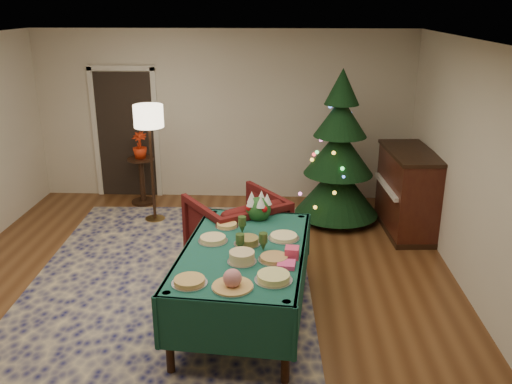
{
  "coord_description": "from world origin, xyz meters",
  "views": [
    {
      "loc": [
        0.93,
        -5.03,
        3.07
      ],
      "look_at": [
        0.65,
        0.83,
        1.01
      ],
      "focal_mm": 38.0,
      "sensor_mm": 36.0,
      "label": 1
    }
  ],
  "objects_px": {
    "side_table": "(142,181)",
    "christmas_tree": "(339,155)",
    "potted_plant": "(140,151)",
    "gift_box": "(292,253)",
    "armchair": "(236,228)",
    "piano": "(407,192)",
    "floor_lamp": "(149,123)",
    "buffet_table": "(244,263)"
  },
  "relations": [
    {
      "from": "gift_box",
      "to": "piano",
      "type": "height_order",
      "value": "piano"
    },
    {
      "from": "christmas_tree",
      "to": "piano",
      "type": "height_order",
      "value": "christmas_tree"
    },
    {
      "from": "side_table",
      "to": "potted_plant",
      "type": "relative_size",
      "value": 1.82
    },
    {
      "from": "gift_box",
      "to": "potted_plant",
      "type": "height_order",
      "value": "potted_plant"
    },
    {
      "from": "side_table",
      "to": "gift_box",
      "type": "bearing_deg",
      "value": -56.39
    },
    {
      "from": "gift_box",
      "to": "armchair",
      "type": "height_order",
      "value": "armchair"
    },
    {
      "from": "side_table",
      "to": "potted_plant",
      "type": "distance_m",
      "value": 0.5
    },
    {
      "from": "floor_lamp",
      "to": "armchair",
      "type": "bearing_deg",
      "value": -46.65
    },
    {
      "from": "buffet_table",
      "to": "piano",
      "type": "xyz_separation_m",
      "value": [
        2.12,
        2.42,
        -0.07
      ]
    },
    {
      "from": "buffet_table",
      "to": "armchair",
      "type": "height_order",
      "value": "armchair"
    },
    {
      "from": "gift_box",
      "to": "potted_plant",
      "type": "distance_m",
      "value": 4.21
    },
    {
      "from": "armchair",
      "to": "christmas_tree",
      "type": "bearing_deg",
      "value": -165.91
    },
    {
      "from": "side_table",
      "to": "piano",
      "type": "xyz_separation_m",
      "value": [
        3.98,
        -0.91,
        0.2
      ]
    },
    {
      "from": "floor_lamp",
      "to": "christmas_tree",
      "type": "height_order",
      "value": "christmas_tree"
    },
    {
      "from": "buffet_table",
      "to": "potted_plant",
      "type": "distance_m",
      "value": 3.82
    },
    {
      "from": "armchair",
      "to": "side_table",
      "type": "bearing_deg",
      "value": -86.56
    },
    {
      "from": "buffet_table",
      "to": "side_table",
      "type": "xyz_separation_m",
      "value": [
        -1.86,
        3.33,
        -0.27
      ]
    },
    {
      "from": "gift_box",
      "to": "buffet_table",
      "type": "bearing_deg",
      "value": 159.36
    },
    {
      "from": "christmas_tree",
      "to": "floor_lamp",
      "type": "bearing_deg",
      "value": -177.02
    },
    {
      "from": "side_table",
      "to": "christmas_tree",
      "type": "bearing_deg",
      "value": -10.63
    },
    {
      "from": "gift_box",
      "to": "floor_lamp",
      "type": "bearing_deg",
      "value": 125.33
    },
    {
      "from": "floor_lamp",
      "to": "potted_plant",
      "type": "relative_size",
      "value": 4.17
    },
    {
      "from": "gift_box",
      "to": "armchair",
      "type": "distance_m",
      "value": 1.55
    },
    {
      "from": "christmas_tree",
      "to": "gift_box",
      "type": "bearing_deg",
      "value": -103.65
    },
    {
      "from": "buffet_table",
      "to": "piano",
      "type": "height_order",
      "value": "piano"
    },
    {
      "from": "potted_plant",
      "to": "piano",
      "type": "distance_m",
      "value": 4.09
    },
    {
      "from": "side_table",
      "to": "christmas_tree",
      "type": "xyz_separation_m",
      "value": [
        3.04,
        -0.57,
        0.63
      ]
    },
    {
      "from": "armchair",
      "to": "piano",
      "type": "height_order",
      "value": "piano"
    },
    {
      "from": "buffet_table",
      "to": "floor_lamp",
      "type": "relative_size",
      "value": 1.25
    },
    {
      "from": "potted_plant",
      "to": "piano",
      "type": "height_order",
      "value": "piano"
    },
    {
      "from": "buffet_table",
      "to": "side_table",
      "type": "height_order",
      "value": "buffet_table"
    },
    {
      "from": "armchair",
      "to": "side_table",
      "type": "relative_size",
      "value": 1.34
    },
    {
      "from": "christmas_tree",
      "to": "buffet_table",
      "type": "bearing_deg",
      "value": -113.11
    },
    {
      "from": "floor_lamp",
      "to": "potted_plant",
      "type": "distance_m",
      "value": 0.99
    },
    {
      "from": "buffet_table",
      "to": "armchair",
      "type": "xyz_separation_m",
      "value": [
        -0.18,
        1.2,
        -0.13
      ]
    },
    {
      "from": "potted_plant",
      "to": "piano",
      "type": "bearing_deg",
      "value": -12.91
    },
    {
      "from": "floor_lamp",
      "to": "buffet_table",
      "type": "bearing_deg",
      "value": -59.94
    },
    {
      "from": "floor_lamp",
      "to": "piano",
      "type": "xyz_separation_m",
      "value": [
        3.63,
        -0.2,
        -0.89
      ]
    },
    {
      "from": "side_table",
      "to": "potted_plant",
      "type": "xyz_separation_m",
      "value": [
        0.0,
        0.0,
        0.5
      ]
    },
    {
      "from": "gift_box",
      "to": "christmas_tree",
      "type": "bearing_deg",
      "value": 76.35
    },
    {
      "from": "potted_plant",
      "to": "christmas_tree",
      "type": "height_order",
      "value": "christmas_tree"
    },
    {
      "from": "side_table",
      "to": "piano",
      "type": "relative_size",
      "value": 0.54
    }
  ]
}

